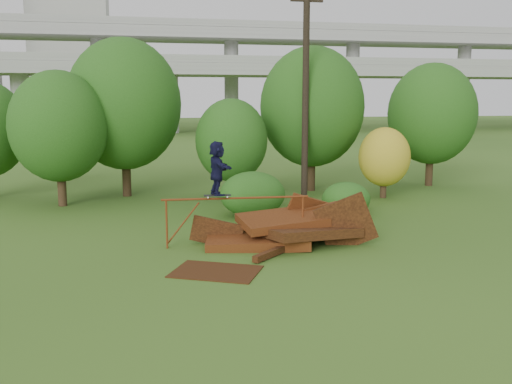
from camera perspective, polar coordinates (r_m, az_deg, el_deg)
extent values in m
plane|color=#2D5116|center=(15.85, 4.34, -6.77)|extent=(240.00, 240.00, 0.00)
cube|color=#421F0B|center=(17.31, 0.20, -4.74)|extent=(3.39, 2.47, 0.51)
cube|color=black|center=(17.34, 5.28, -3.94)|extent=(3.21, 2.51, 0.55)
cube|color=#421F0B|center=(17.56, 2.63, -2.81)|extent=(2.73, 1.96, 0.53)
cube|color=black|center=(17.45, 8.94, -3.16)|extent=(2.00, 0.57, 1.97)
cube|color=#421F0B|center=(18.61, 5.00, -2.61)|extent=(1.92, 0.65, 1.80)
cube|color=black|center=(17.45, -3.94, -4.07)|extent=(1.67, 0.51, 1.09)
cube|color=black|center=(16.26, 2.12, -5.90)|extent=(1.73, 1.66, 0.18)
cube|color=#421F0B|center=(18.37, 6.48, -1.52)|extent=(1.24, 0.39, 0.30)
cylinder|color=maroon|center=(17.00, -8.92, -3.21)|extent=(0.06, 0.06, 1.46)
cylinder|color=maroon|center=(17.44, 4.69, -2.81)|extent=(0.06, 0.06, 1.46)
cylinder|color=maroon|center=(16.96, -2.04, -0.62)|extent=(4.40, 0.32, 0.06)
cube|color=black|center=(16.89, -3.88, -0.33)|extent=(0.80, 0.26, 0.03)
cylinder|color=silver|center=(16.80, -4.82, -0.54)|extent=(0.06, 0.03, 0.06)
cylinder|color=silver|center=(16.97, -4.86, -0.44)|extent=(0.06, 0.03, 0.06)
cylinder|color=silver|center=(16.84, -2.89, -0.49)|extent=(0.06, 0.03, 0.06)
cylinder|color=silver|center=(17.01, -2.95, -0.39)|extent=(0.06, 0.03, 0.06)
imported|color=black|center=(16.78, -3.91, 2.40)|extent=(0.69, 1.53, 1.59)
cube|color=#381D0C|center=(14.75, -4.03, -7.93)|extent=(2.61, 2.33, 0.03)
cylinder|color=black|center=(24.80, -18.85, 0.74)|extent=(0.36, 0.36, 1.81)
ellipsoid|color=#1B4111|center=(24.58, -19.14, 6.23)|extent=(3.93, 3.93, 4.52)
cylinder|color=black|center=(26.51, -12.83, 2.01)|extent=(0.39, 0.39, 2.24)
ellipsoid|color=#1B4111|center=(26.31, -13.07, 8.56)|extent=(5.08, 5.08, 5.85)
cylinder|color=black|center=(24.98, -2.45, 0.86)|extent=(0.32, 0.32, 1.44)
ellipsoid|color=#1B4111|center=(24.77, -2.48, 5.20)|extent=(3.13, 3.13, 3.60)
cylinder|color=black|center=(27.52, 5.54, 2.37)|extent=(0.38, 0.38, 2.16)
ellipsoid|color=#1B4111|center=(27.33, 5.64, 8.47)|extent=(4.93, 4.93, 5.67)
cylinder|color=black|center=(26.09, 12.61, 0.50)|extent=(0.28, 0.28, 0.98)
ellipsoid|color=#A58C19|center=(25.92, 12.71, 3.45)|extent=(2.28, 2.28, 2.63)
cylinder|color=black|center=(30.31, 16.95, 2.49)|extent=(0.37, 0.37, 2.00)
ellipsoid|color=#1B4111|center=(30.13, 17.19, 7.48)|extent=(4.39, 4.39, 5.04)
ellipsoid|color=#1B4111|center=(21.36, -0.35, -0.21)|extent=(2.46, 2.27, 1.70)
ellipsoid|color=#1B4111|center=(21.71, 8.99, -0.71)|extent=(1.84, 1.69, 1.30)
cylinder|color=black|center=(24.76, 4.97, 9.72)|extent=(0.28, 0.28, 9.15)
cube|color=black|center=(25.09, 5.10, 18.53)|extent=(1.40, 0.10, 0.10)
cube|color=gray|center=(74.83, -8.68, 11.97)|extent=(160.00, 9.00, 1.40)
cube|color=gray|center=(81.19, -9.02, 15.29)|extent=(160.00, 9.00, 1.40)
cylinder|color=gray|center=(75.87, -22.45, 8.32)|extent=(2.20, 2.20, 8.00)
cylinder|color=gray|center=(74.74, -8.61, 8.91)|extent=(2.20, 2.20, 8.00)
cylinder|color=gray|center=(77.87, 4.90, 8.99)|extent=(2.20, 2.20, 8.00)
cube|color=#9E9E99|center=(117.60, -17.98, 13.55)|extent=(14.00, 14.00, 28.00)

